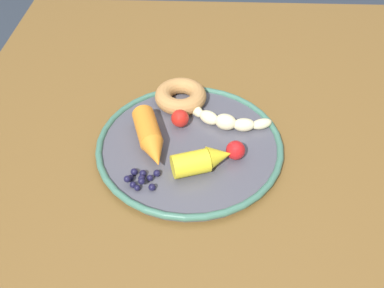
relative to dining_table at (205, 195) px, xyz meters
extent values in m
cube|color=brown|center=(0.00, 0.00, 0.06)|extent=(1.25, 0.97, 0.03)
cube|color=brown|center=(0.57, -0.42, -0.31)|extent=(0.05, 0.05, 0.70)
cube|color=brown|center=(0.57, 0.42, -0.31)|extent=(0.05, 0.05, 0.70)
cylinder|color=#4E4E5A|center=(0.05, 0.03, 0.08)|extent=(0.32, 0.32, 0.01)
torus|color=#417460|center=(0.05, 0.03, 0.09)|extent=(0.33, 0.33, 0.01)
ellipsoid|color=#F7EAB4|center=(0.13, 0.02, 0.10)|extent=(0.04, 0.04, 0.02)
ellipsoid|color=#F7EAB4|center=(0.11, -0.01, 0.10)|extent=(0.04, 0.05, 0.02)
ellipsoid|color=#F7EAB4|center=(0.09, -0.04, 0.10)|extent=(0.04, 0.05, 0.03)
ellipsoid|color=#F7EAB4|center=(0.09, -0.07, 0.10)|extent=(0.03, 0.04, 0.02)
ellipsoid|color=#F7EAB4|center=(0.10, -0.11, 0.10)|extent=(0.03, 0.04, 0.02)
cylinder|color=orange|center=(0.06, 0.10, 0.11)|extent=(0.09, 0.06, 0.04)
cone|color=orange|center=(0.00, 0.08, 0.11)|extent=(0.06, 0.06, 0.04)
cylinder|color=yellow|center=(-0.02, 0.02, 0.11)|extent=(0.06, 0.07, 0.04)
cone|color=yellow|center=(0.00, -0.03, 0.11)|extent=(0.05, 0.05, 0.04)
torus|color=#BD854A|center=(0.16, 0.05, 0.10)|extent=(0.11, 0.11, 0.03)
sphere|color=#191638|center=(-0.03, 0.11, 0.09)|extent=(0.01, 0.01, 0.01)
sphere|color=#191638|center=(-0.06, 0.11, 0.09)|extent=(0.01, 0.01, 0.01)
sphere|color=#191638|center=(-0.04, 0.12, 0.09)|extent=(0.01, 0.01, 0.01)
sphere|color=#191638|center=(-0.04, 0.09, 0.09)|extent=(0.01, 0.01, 0.01)
sphere|color=#191638|center=(-0.04, 0.10, 0.09)|extent=(0.01, 0.01, 0.01)
sphere|color=#191638|center=(-0.03, 0.10, 0.09)|extent=(0.01, 0.01, 0.01)
sphere|color=#191638|center=(-0.03, 0.08, 0.09)|extent=(0.01, 0.01, 0.01)
sphere|color=#191638|center=(-0.06, 0.11, 0.09)|extent=(0.01, 0.01, 0.01)
sphere|color=#191638|center=(-0.06, 0.08, 0.09)|extent=(0.01, 0.01, 0.01)
sphere|color=#191638|center=(-0.06, 0.10, 0.10)|extent=(0.01, 0.01, 0.01)
sphere|color=#191638|center=(-0.05, 0.12, 0.10)|extent=(0.01, 0.01, 0.01)
sphere|color=red|center=(0.02, -0.05, 0.10)|extent=(0.03, 0.03, 0.03)
sphere|color=red|center=(0.10, 0.05, 0.10)|extent=(0.03, 0.03, 0.03)
camera|label=1|loc=(-0.50, 0.00, 0.62)|focal=40.29mm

